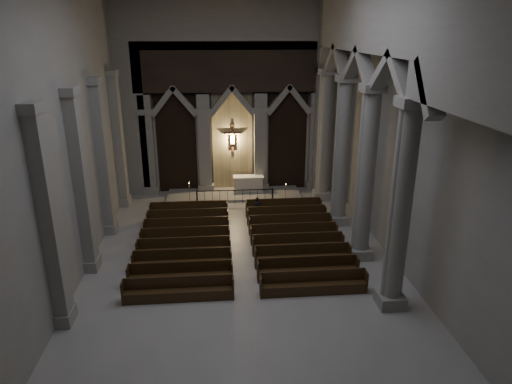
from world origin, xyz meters
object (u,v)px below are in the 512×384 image
at_px(worshipper, 257,208).
at_px(pews, 241,244).
at_px(altar, 248,183).
at_px(candle_stand_right, 285,198).
at_px(candle_stand_left, 190,199).
at_px(altar_rail, 235,194).

bearing_deg(worshipper, pews, -102.04).
xyz_separation_m(altar, pews, (-0.96, -8.20, -0.34)).
relative_size(altar, candle_stand_right, 1.61).
distance_m(altar, candle_stand_left, 4.21).
relative_size(altar_rail, candle_stand_right, 3.86).
height_order(altar, candle_stand_right, candle_stand_right).
xyz_separation_m(candle_stand_left, candle_stand_right, (5.88, -0.08, -0.06)).
distance_m(altar, worshipper, 4.24).
height_order(candle_stand_left, candle_stand_right, candle_stand_left).
bearing_deg(candle_stand_left, altar_rail, 0.16).
relative_size(altar, pews, 0.20).
bearing_deg(altar, altar_rail, -116.54).
bearing_deg(pews, altar_rail, 90.00).
relative_size(altar_rail, pews, 0.48).
xyz_separation_m(candle_stand_left, pews, (2.76, -6.26, -0.07)).
xyz_separation_m(candle_stand_right, pews, (-3.12, -6.17, -0.02)).
height_order(altar_rail, worshipper, worshipper).
height_order(altar, worshipper, worshipper).
xyz_separation_m(altar, worshipper, (0.21, -4.24, -0.06)).
relative_size(candle_stand_right, pews, 0.13).
height_order(candle_stand_left, pews, candle_stand_left).
bearing_deg(pews, candle_stand_right, 63.22).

